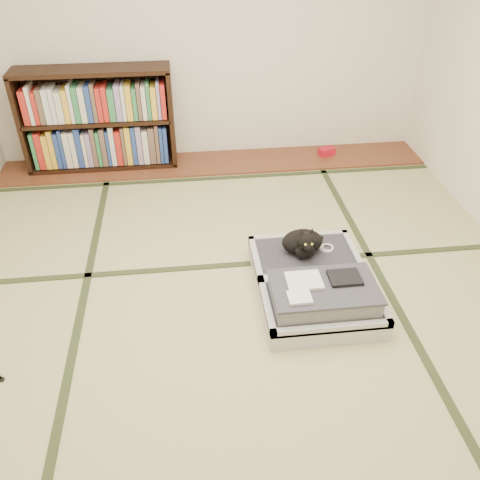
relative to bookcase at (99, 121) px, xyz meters
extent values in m
plane|color=#CACA86|center=(1.04, -2.07, -0.45)|extent=(4.50, 4.50, 0.00)
cube|color=brown|center=(1.04, -0.07, -0.44)|extent=(4.00, 0.50, 0.02)
cube|color=red|center=(2.14, -0.04, -0.40)|extent=(0.17, 0.13, 0.07)
plane|color=silver|center=(1.04, 0.18, 0.75)|extent=(4.00, 0.00, 4.00)
cube|color=#2D381E|center=(0.04, -2.07, -0.45)|extent=(0.05, 4.50, 0.01)
cube|color=#2D381E|center=(2.04, -2.07, -0.45)|extent=(0.05, 4.50, 0.01)
cube|color=#2D381E|center=(1.04, -1.67, -0.45)|extent=(4.00, 0.05, 0.01)
cube|color=#2D381E|center=(1.04, -0.37, -0.45)|extent=(4.00, 0.05, 0.01)
cube|color=black|center=(-0.66, 0.00, 0.02)|extent=(0.04, 0.31, 0.87)
cube|color=black|center=(0.66, 0.00, 0.02)|extent=(0.04, 0.31, 0.87)
cube|color=black|center=(0.00, 0.00, -0.42)|extent=(1.35, 0.31, 0.04)
cube|color=black|center=(0.00, 0.00, 0.46)|extent=(1.35, 0.31, 0.04)
cube|color=black|center=(0.00, 0.00, 0.02)|extent=(1.30, 0.31, 0.03)
cube|color=black|center=(0.00, 0.15, 0.02)|extent=(1.35, 0.02, 0.87)
cube|color=gray|center=(0.00, -0.02, -0.20)|extent=(1.22, 0.22, 0.37)
cube|color=gray|center=(0.00, -0.02, 0.21)|extent=(1.22, 0.22, 0.33)
cube|color=silver|center=(1.53, -2.27, -0.39)|extent=(0.72, 0.48, 0.13)
cube|color=#2F2E36|center=(1.53, -2.27, -0.36)|extent=(0.64, 0.40, 0.09)
cube|color=silver|center=(1.53, -2.49, -0.32)|extent=(0.72, 0.04, 0.05)
cube|color=silver|center=(1.53, -2.04, -0.32)|extent=(0.72, 0.04, 0.05)
cube|color=silver|center=(1.19, -2.27, -0.32)|extent=(0.04, 0.48, 0.05)
cube|color=silver|center=(1.87, -2.27, -0.32)|extent=(0.04, 0.48, 0.05)
cube|color=silver|center=(1.53, -1.78, -0.39)|extent=(0.72, 0.48, 0.13)
cube|color=#2F2E36|center=(1.53, -1.78, -0.36)|extent=(0.64, 0.40, 0.09)
cube|color=silver|center=(1.53, -2.01, -0.32)|extent=(0.72, 0.04, 0.05)
cube|color=silver|center=(1.53, -1.56, -0.32)|extent=(0.72, 0.04, 0.05)
cube|color=silver|center=(1.19, -1.78, -0.32)|extent=(0.04, 0.48, 0.05)
cube|color=silver|center=(1.87, -1.78, -0.32)|extent=(0.04, 0.48, 0.05)
cylinder|color=black|center=(1.53, -2.03, -0.32)|extent=(0.65, 0.02, 0.02)
cube|color=gray|center=(1.53, -2.27, -0.27)|extent=(0.62, 0.38, 0.13)
cube|color=#3D3C44|center=(1.53, -2.27, -0.20)|extent=(0.64, 0.39, 0.01)
cube|color=silver|center=(1.41, -2.22, -0.18)|extent=(0.21, 0.17, 0.02)
cube|color=black|center=(1.66, -2.22, -0.18)|extent=(0.19, 0.15, 0.02)
cube|color=silver|center=(1.35, -2.36, -0.18)|extent=(0.13, 0.12, 0.02)
cube|color=white|center=(1.32, -2.50, -0.38)|extent=(0.06, 0.01, 0.04)
cube|color=white|center=(1.43, -2.50, -0.40)|extent=(0.05, 0.01, 0.03)
cube|color=orange|center=(1.77, -2.50, -0.38)|extent=(0.05, 0.01, 0.03)
cube|color=#197F33|center=(1.70, -2.50, -0.36)|extent=(0.04, 0.01, 0.03)
ellipsoid|color=black|center=(1.51, -1.75, -0.23)|extent=(0.28, 0.18, 0.17)
ellipsoid|color=black|center=(1.51, -1.83, -0.25)|extent=(0.14, 0.10, 0.10)
ellipsoid|color=black|center=(1.51, -1.86, -0.14)|extent=(0.12, 0.11, 0.11)
sphere|color=black|center=(1.51, -1.91, -0.16)|extent=(0.05, 0.05, 0.05)
cone|color=black|center=(1.47, -1.84, -0.08)|extent=(0.04, 0.05, 0.06)
cone|color=black|center=(1.54, -1.84, -0.08)|extent=(0.04, 0.05, 0.06)
sphere|color=#A5BF33|center=(1.49, -1.91, -0.13)|extent=(0.02, 0.02, 0.02)
sphere|color=#A5BF33|center=(1.53, -1.91, -0.13)|extent=(0.02, 0.02, 0.02)
cylinder|color=black|center=(1.60, -1.67, -0.29)|extent=(0.17, 0.10, 0.03)
torus|color=white|center=(1.69, -1.74, -0.31)|extent=(0.10, 0.10, 0.01)
torus|color=white|center=(1.69, -1.74, -0.30)|extent=(0.08, 0.08, 0.01)
camera|label=1|loc=(0.76, -4.49, 1.76)|focal=38.00mm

